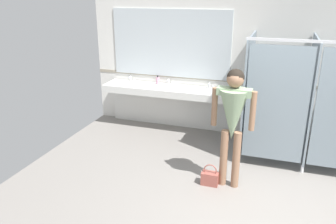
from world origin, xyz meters
name	(u,v)px	position (x,y,z in m)	size (l,w,h in m)	color
wall_back	(282,69)	(0.00, 2.91, 1.33)	(7.54, 0.12, 2.65)	silver
wall_back_tile_band	(280,84)	(0.00, 2.84, 1.05)	(7.54, 0.01, 0.06)	#9E937F
vanity_counter	(167,97)	(-2.15, 2.63, 0.66)	(2.53, 0.58, 1.01)	silver
mirror_panel	(170,44)	(-2.15, 2.84, 1.71)	(2.43, 0.02, 1.32)	silver
bathroom_stalls	(310,99)	(0.47, 1.95, 1.08)	(2.04, 1.36, 2.06)	gray
person_standing	(233,114)	(-0.57, 0.79, 1.11)	(0.60, 0.42, 1.74)	#8C664C
handbag	(210,178)	(-0.84, 0.71, 0.11)	(0.25, 0.14, 0.33)	#934C42
soap_dispenser	(158,80)	(-2.38, 2.71, 0.97)	(0.07, 0.07, 0.18)	#D899B2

